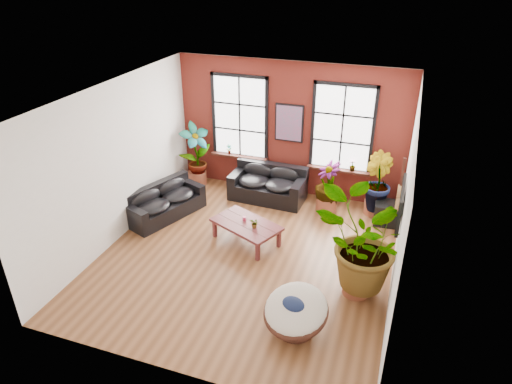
% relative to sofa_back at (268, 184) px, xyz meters
% --- Properties ---
extents(room, '(6.04, 6.54, 3.54)m').
position_rel_sofa_back_xyz_m(room, '(0.36, -2.50, 1.34)').
color(room, brown).
rests_on(room, ground).
extents(sofa_back, '(1.97, 1.01, 0.89)m').
position_rel_sofa_back_xyz_m(sofa_back, '(0.00, 0.00, 0.00)').
color(sofa_back, black).
rests_on(sofa_back, ground).
extents(sofa_left, '(1.49, 2.15, 0.78)m').
position_rel_sofa_back_xyz_m(sofa_left, '(-2.16, -1.69, -0.05)').
color(sofa_left, black).
rests_on(sofa_left, ground).
extents(coffee_table, '(1.72, 1.39, 0.58)m').
position_rel_sofa_back_xyz_m(coffee_table, '(0.16, -2.14, 0.03)').
color(coffee_table, '#511D1F').
rests_on(coffee_table, ground).
extents(papasan_chair, '(1.42, 1.43, 0.83)m').
position_rel_sofa_back_xyz_m(papasan_chair, '(1.89, -4.44, 0.03)').
color(papasan_chair, '#402017').
rests_on(papasan_chair, ground).
extents(poster, '(0.74, 0.06, 0.98)m').
position_rel_sofa_back_xyz_m(poster, '(0.36, 0.54, 1.55)').
color(poster, black).
rests_on(poster, room).
extents(tv_wall_unit, '(0.13, 1.86, 1.20)m').
position_rel_sofa_back_xyz_m(tv_wall_unit, '(3.29, -2.05, 1.14)').
color(tv_wall_unit, black).
rests_on(tv_wall_unit, room).
extents(media_box, '(0.69, 0.59, 0.54)m').
position_rel_sofa_back_xyz_m(media_box, '(3.09, -0.28, -0.13)').
color(media_box, black).
rests_on(media_box, ground).
extents(pot_back_left, '(0.63, 0.63, 0.38)m').
position_rel_sofa_back_xyz_m(pot_back_left, '(-2.14, 0.16, -0.21)').
color(pot_back_left, brown).
rests_on(pot_back_left, ground).
extents(pot_back_right, '(0.56, 0.56, 0.36)m').
position_rel_sofa_back_xyz_m(pot_back_right, '(2.73, 0.09, -0.22)').
color(pot_back_right, brown).
rests_on(pot_back_right, ground).
extents(pot_right_wall, '(0.52, 0.52, 0.37)m').
position_rel_sofa_back_xyz_m(pot_right_wall, '(2.74, -3.10, -0.21)').
color(pot_right_wall, brown).
rests_on(pot_right_wall, ground).
extents(pot_mid, '(0.60, 0.60, 0.37)m').
position_rel_sofa_back_xyz_m(pot_mid, '(1.58, -0.18, -0.21)').
color(pot_mid, brown).
rests_on(pot_mid, ground).
extents(floor_plant_back_left, '(0.99, 1.04, 1.64)m').
position_rel_sofa_back_xyz_m(floor_plant_back_left, '(-2.12, 0.13, 0.57)').
color(floor_plant_back_left, '#285C18').
rests_on(floor_plant_back_left, ground).
extents(floor_plant_back_right, '(0.95, 1.00, 1.44)m').
position_rel_sofa_back_xyz_m(floor_plant_back_right, '(2.71, 0.10, 0.47)').
color(floor_plant_back_right, '#285C18').
rests_on(floor_plant_back_right, ground).
extents(floor_plant_right_wall, '(2.06, 1.91, 1.88)m').
position_rel_sofa_back_xyz_m(floor_plant_right_wall, '(2.75, -3.12, 0.70)').
color(floor_plant_right_wall, '#285C18').
rests_on(floor_plant_right_wall, ground).
extents(floor_plant_mid, '(0.93, 0.93, 1.18)m').
position_rel_sofa_back_xyz_m(floor_plant_mid, '(1.59, -0.15, 0.33)').
color(floor_plant_mid, '#285C18').
rests_on(floor_plant_mid, ground).
extents(table_plant, '(0.25, 0.24, 0.22)m').
position_rel_sofa_back_xyz_m(table_plant, '(0.40, -2.25, 0.19)').
color(table_plant, '#285C18').
rests_on(table_plant, coffee_table).
extents(sill_plant_left, '(0.17, 0.17, 0.27)m').
position_rel_sofa_back_xyz_m(sill_plant_left, '(-1.29, 0.48, 0.63)').
color(sill_plant_left, '#285C18').
rests_on(sill_plant_left, room).
extents(sill_plant_right, '(0.19, 0.19, 0.27)m').
position_rel_sofa_back_xyz_m(sill_plant_right, '(2.06, 0.48, 0.63)').
color(sill_plant_right, '#285C18').
rests_on(sill_plant_right, room).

